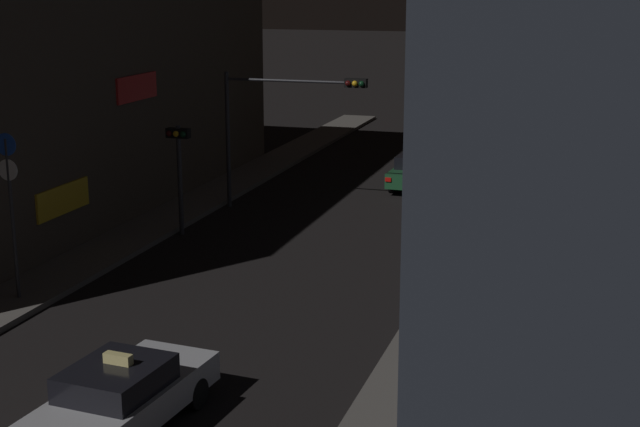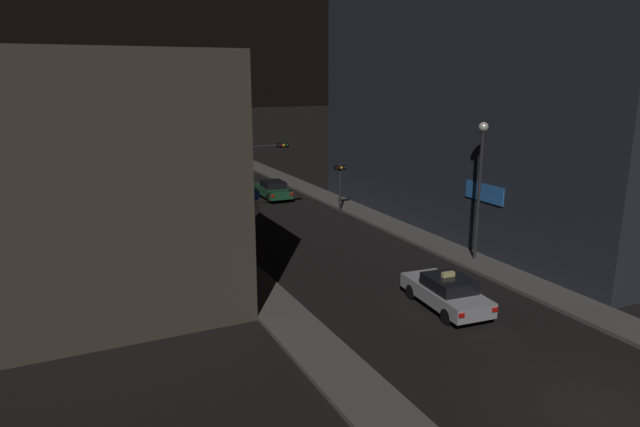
# 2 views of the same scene
# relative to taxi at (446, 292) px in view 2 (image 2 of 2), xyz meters

# --- Properties ---
(ground_plane) EXTENTS (300.00, 300.00, 0.00)m
(ground_plane) POSITION_rel_taxi_xyz_m (-0.71, -7.91, -0.74)
(ground_plane) COLOR black
(sidewalk_left) EXTENTS (2.05, 51.57, 0.17)m
(sidewalk_left) POSITION_rel_taxi_xyz_m (-6.40, 15.88, -0.65)
(sidewalk_left) COLOR #5B5651
(sidewalk_left) RESTS_ON ground_plane
(sidewalk_right) EXTENTS (2.05, 51.57, 0.17)m
(sidewalk_right) POSITION_rel_taxi_xyz_m (4.98, 15.88, -0.65)
(sidewalk_right) COLOR #5B5651
(sidewalk_right) RESTS_ON ground_plane
(building_facade_left) EXTENTS (11.18, 25.14, 10.33)m
(building_facade_left) POSITION_rel_taxi_xyz_m (-12.97, 14.82, 4.43)
(building_facade_left) COLOR #473D33
(building_facade_left) RESTS_ON ground_plane
(building_facade_right) EXTENTS (9.41, 26.22, 19.29)m
(building_facade_right) POSITION_rel_taxi_xyz_m (10.67, 10.01, 8.91)
(building_facade_right) COLOR #282D38
(building_facade_right) RESTS_ON ground_plane
(taxi) EXTENTS (2.16, 4.58, 1.62)m
(taxi) POSITION_rel_taxi_xyz_m (0.00, 0.00, 0.00)
(taxi) COLOR #B7B7BC
(taxi) RESTS_ON ground_plane
(far_car) EXTENTS (1.95, 4.51, 1.42)m
(far_car) POSITION_rel_taxi_xyz_m (1.12, 22.98, -0.00)
(far_car) COLOR #1E512D
(far_car) RESTS_ON ground_plane
(traffic_light_overhead) EXTENTS (5.44, 0.42, 5.12)m
(traffic_light_overhead) POSITION_rel_taxi_xyz_m (-2.96, 17.49, 3.04)
(traffic_light_overhead) COLOR #2D2D33
(traffic_light_overhead) RESTS_ON ground_plane
(traffic_light_left_kerb) EXTENTS (0.80, 0.42, 3.73)m
(traffic_light_left_kerb) POSITION_rel_taxi_xyz_m (-5.13, 13.30, 1.94)
(traffic_light_left_kerb) COLOR #2D2D33
(traffic_light_left_kerb) RESTS_ON ground_plane
(traffic_light_right_kerb) EXTENTS (0.80, 0.42, 3.47)m
(traffic_light_right_kerb) POSITION_rel_taxi_xyz_m (3.71, 16.58, 1.77)
(traffic_light_right_kerb) COLOR #2D2D33
(traffic_light_right_kerb) RESTS_ON ground_plane
(sign_pole_left) EXTENTS (0.59, 0.10, 4.44)m
(sign_pole_left) POSITION_rel_taxi_xyz_m (-6.29, 5.71, 2.11)
(sign_pole_left) COLOR #2D2D33
(sign_pole_left) RESTS_ON sidewalk_left
(street_lamp_near_block) EXTENTS (0.49, 0.49, 7.02)m
(street_lamp_near_block) POSITION_rel_taxi_xyz_m (5.13, 4.23, 4.13)
(street_lamp_near_block) COLOR #2D2D33
(street_lamp_near_block) RESTS_ON sidewalk_right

